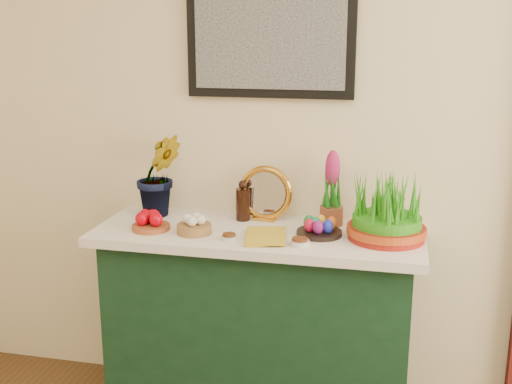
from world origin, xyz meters
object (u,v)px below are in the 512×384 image
sideboard (258,329)px  wheatgrass_sabzeh (387,212)px  hyacinth_green (159,162)px  mirror (265,194)px  book (245,235)px

sideboard → wheatgrass_sabzeh: bearing=-0.5°
sideboard → hyacinth_green: size_ratio=2.58×
mirror → book: size_ratio=1.15×
book → wheatgrass_sabzeh: wheatgrass_sabzeh is taller
wheatgrass_sabzeh → mirror: bearing=163.5°
sideboard → book: size_ratio=5.95×
mirror → wheatgrass_sabzeh: size_ratio=0.78×
sideboard → mirror: size_ratio=5.17×
hyacinth_green → wheatgrass_sabzeh: 1.04m
hyacinth_green → sideboard: bearing=-45.4°
mirror → sideboard: bearing=-89.0°
sideboard → hyacinth_green: hyacinth_green is taller
wheatgrass_sabzeh → sideboard: bearing=179.5°
hyacinth_green → book: (0.46, -0.25, -0.24)m
hyacinth_green → wheatgrass_sabzeh: (1.03, -0.12, -0.14)m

